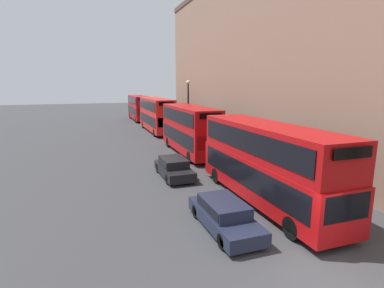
{
  "coord_description": "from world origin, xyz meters",
  "views": [
    {
      "loc": [
        -7.28,
        -7.01,
        6.37
      ],
      "look_at": [
        0.48,
        15.05,
        1.68
      ],
      "focal_mm": 28.0,
      "sensor_mm": 36.0,
      "label": 1
    }
  ],
  "objects": [
    {
      "name": "street_lamp",
      "position": [
        3.74,
        25.62,
        4.17
      ],
      "size": [
        0.44,
        0.44,
        6.8
      ],
      "color": "black",
      "rests_on": "ground"
    },
    {
      "name": "car_dark_sedan",
      "position": [
        -1.8,
        4.27,
        0.7
      ],
      "size": [
        1.79,
        4.67,
        1.3
      ],
      "color": "#1E2338",
      "rests_on": "ground"
    },
    {
      "name": "car_hatchback",
      "position": [
        -1.8,
        12.39,
        0.71
      ],
      "size": [
        1.82,
        4.38,
        1.33
      ],
      "color": "black",
      "rests_on": "ground"
    },
    {
      "name": "bus_third_in_queue",
      "position": [
        1.6,
        32.73,
        2.48
      ],
      "size": [
        2.59,
        11.14,
        4.5
      ],
      "color": "red",
      "rests_on": "ground"
    },
    {
      "name": "bus_trailing",
      "position": [
        1.6,
        46.86,
        2.4
      ],
      "size": [
        2.59,
        10.18,
        4.34
      ],
      "color": "#A80F14",
      "rests_on": "ground"
    },
    {
      "name": "bus_second_in_queue",
      "position": [
        1.6,
        18.9,
        2.41
      ],
      "size": [
        2.59,
        10.03,
        4.36
      ],
      "color": "#B20C0F",
      "rests_on": "ground"
    },
    {
      "name": "ground_plane",
      "position": [
        0.0,
        0.0,
        0.0
      ],
      "size": [
        200.0,
        200.0,
        0.0
      ],
      "primitive_type": "plane",
      "color": "#38383A"
    },
    {
      "name": "bus_leading",
      "position": [
        1.6,
        6.3,
        2.38
      ],
      "size": [
        2.59,
        10.9,
        4.31
      ],
      "color": "#B20C0F",
      "rests_on": "ground"
    }
  ]
}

